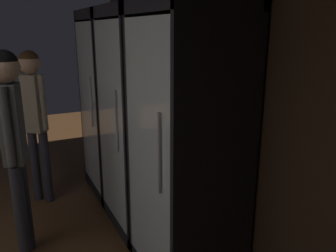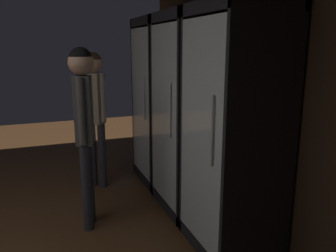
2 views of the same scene
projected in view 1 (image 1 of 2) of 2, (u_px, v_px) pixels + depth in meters
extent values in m
cube|color=#382619|center=(264.00, 96.00, 2.09)|extent=(6.00, 0.06, 2.80)
cube|color=black|center=(138.00, 102.00, 3.87)|extent=(0.77, 0.04, 1.99)
cube|color=black|center=(105.00, 99.00, 4.06)|extent=(0.04, 0.60, 1.99)
cube|color=black|center=(126.00, 112.00, 3.43)|extent=(0.04, 0.60, 1.99)
cube|color=black|center=(111.00, 15.00, 3.49)|extent=(0.77, 0.60, 0.10)
cube|color=black|center=(118.00, 183.00, 4.01)|extent=(0.77, 0.60, 0.10)
cube|color=white|center=(136.00, 103.00, 3.85)|extent=(0.69, 0.02, 1.75)
cube|color=silver|center=(89.00, 107.00, 3.62)|extent=(0.69, 0.02, 1.75)
cylinder|color=#B2B2B7|center=(91.00, 102.00, 3.39)|extent=(0.02, 0.02, 0.50)
cube|color=silver|center=(118.00, 177.00, 3.99)|extent=(0.67, 0.52, 0.02)
cylinder|color=brown|center=(113.00, 163.00, 4.10)|extent=(0.06, 0.06, 0.23)
cylinder|color=brown|center=(113.00, 151.00, 4.05)|extent=(0.02, 0.02, 0.09)
cylinder|color=#B2332D|center=(113.00, 163.00, 4.10)|extent=(0.07, 0.07, 0.09)
cylinder|color=black|center=(121.00, 173.00, 3.81)|extent=(0.07, 0.07, 0.23)
cylinder|color=black|center=(120.00, 160.00, 3.77)|extent=(0.03, 0.03, 0.08)
cylinder|color=#B2332D|center=(121.00, 174.00, 3.81)|extent=(0.08, 0.08, 0.06)
cube|color=silver|center=(116.00, 142.00, 3.87)|extent=(0.67, 0.52, 0.02)
cylinder|color=#9EAD99|center=(115.00, 130.00, 3.99)|extent=(0.07, 0.07, 0.19)
cylinder|color=#9EAD99|center=(114.00, 118.00, 3.96)|extent=(0.03, 0.03, 0.09)
cylinder|color=tan|center=(115.00, 129.00, 3.99)|extent=(0.08, 0.08, 0.06)
cylinder|color=black|center=(121.00, 138.00, 3.70)|extent=(0.08, 0.08, 0.19)
cylinder|color=black|center=(121.00, 127.00, 3.66)|extent=(0.03, 0.03, 0.06)
cylinder|color=white|center=(121.00, 137.00, 3.69)|extent=(0.08, 0.08, 0.05)
cube|color=silver|center=(115.00, 105.00, 3.75)|extent=(0.67, 0.52, 0.02)
cylinder|color=gray|center=(109.00, 90.00, 3.91)|extent=(0.06, 0.06, 0.24)
cylinder|color=gray|center=(108.00, 77.00, 3.86)|extent=(0.02, 0.02, 0.07)
cylinder|color=tan|center=(109.00, 93.00, 3.91)|extent=(0.06, 0.06, 0.09)
cylinder|color=gray|center=(114.00, 94.00, 3.71)|extent=(0.06, 0.06, 0.22)
cylinder|color=gray|center=(113.00, 81.00, 3.67)|extent=(0.02, 0.02, 0.08)
cylinder|color=beige|center=(114.00, 96.00, 3.71)|extent=(0.07, 0.07, 0.06)
cylinder|color=#336B38|center=(121.00, 100.00, 3.53)|extent=(0.06, 0.06, 0.18)
cylinder|color=#336B38|center=(121.00, 88.00, 3.50)|extent=(0.02, 0.02, 0.07)
cylinder|color=white|center=(122.00, 101.00, 3.54)|extent=(0.06, 0.06, 0.07)
cube|color=silver|center=(113.00, 65.00, 3.63)|extent=(0.67, 0.52, 0.02)
cylinder|color=#336B38|center=(108.00, 54.00, 3.79)|extent=(0.08, 0.08, 0.20)
cylinder|color=#336B38|center=(107.00, 41.00, 3.75)|extent=(0.03, 0.03, 0.07)
cylinder|color=beige|center=(108.00, 53.00, 3.79)|extent=(0.08, 0.08, 0.07)
cylinder|color=gray|center=(112.00, 55.00, 3.60)|extent=(0.08, 0.08, 0.19)
cylinder|color=gray|center=(112.00, 43.00, 3.57)|extent=(0.03, 0.03, 0.07)
cylinder|color=tan|center=(112.00, 56.00, 3.60)|extent=(0.08, 0.08, 0.08)
cylinder|color=#336B38|center=(117.00, 56.00, 3.40)|extent=(0.06, 0.06, 0.22)
cylinder|color=#336B38|center=(117.00, 40.00, 3.36)|extent=(0.02, 0.02, 0.09)
cylinder|color=#B2332D|center=(117.00, 58.00, 3.41)|extent=(0.06, 0.06, 0.06)
cube|color=black|center=(170.00, 119.00, 3.16)|extent=(0.77, 0.04, 1.99)
cube|color=black|center=(128.00, 113.00, 3.36)|extent=(0.04, 0.60, 1.99)
cube|color=black|center=(159.00, 133.00, 2.73)|extent=(0.04, 0.60, 1.99)
cube|color=black|center=(140.00, 11.00, 2.79)|extent=(0.77, 0.60, 0.10)
cube|color=black|center=(144.00, 216.00, 3.30)|extent=(0.77, 0.60, 0.10)
cube|color=white|center=(167.00, 119.00, 3.15)|extent=(0.69, 0.02, 1.75)
cube|color=silver|center=(111.00, 126.00, 2.92)|extent=(0.69, 0.02, 1.75)
cylinder|color=#B2B2B7|center=(116.00, 121.00, 2.69)|extent=(0.02, 0.02, 0.50)
cube|color=silver|center=(144.00, 209.00, 3.29)|extent=(0.67, 0.52, 0.02)
cylinder|color=gray|center=(135.00, 189.00, 3.48)|extent=(0.07, 0.07, 0.18)
cylinder|color=gray|center=(134.00, 178.00, 3.44)|extent=(0.03, 0.03, 0.07)
cylinder|color=tan|center=(135.00, 191.00, 3.48)|extent=(0.08, 0.08, 0.07)
cylinder|color=black|center=(143.00, 194.00, 3.34)|extent=(0.07, 0.07, 0.22)
cylinder|color=black|center=(143.00, 180.00, 3.30)|extent=(0.02, 0.02, 0.08)
cylinder|color=#B2332D|center=(143.00, 196.00, 3.34)|extent=(0.08, 0.08, 0.06)
cylinder|color=#336B38|center=(144.00, 203.00, 3.17)|extent=(0.06, 0.06, 0.22)
cylinder|color=#336B38|center=(143.00, 189.00, 3.13)|extent=(0.02, 0.02, 0.07)
cylinder|color=white|center=(144.00, 202.00, 3.17)|extent=(0.07, 0.07, 0.06)
cylinder|color=#9EAD99|center=(152.00, 211.00, 3.03)|extent=(0.06, 0.06, 0.21)
cylinder|color=#9EAD99|center=(152.00, 196.00, 2.99)|extent=(0.02, 0.02, 0.07)
cylinder|color=beige|center=(152.00, 213.00, 3.03)|extent=(0.07, 0.07, 0.07)
cube|color=silver|center=(143.00, 167.00, 3.17)|extent=(0.67, 0.52, 0.02)
cylinder|color=#336B38|center=(132.00, 149.00, 3.35)|extent=(0.08, 0.08, 0.20)
cylinder|color=#336B38|center=(131.00, 136.00, 3.31)|extent=(0.03, 0.03, 0.07)
cylinder|color=tan|center=(132.00, 150.00, 3.35)|extent=(0.08, 0.08, 0.05)
cylinder|color=brown|center=(136.00, 154.00, 3.18)|extent=(0.08, 0.08, 0.22)
cylinder|color=brown|center=(135.00, 137.00, 3.14)|extent=(0.03, 0.03, 0.09)
cylinder|color=tan|center=(136.00, 156.00, 3.19)|extent=(0.08, 0.08, 0.07)
cylinder|color=gray|center=(149.00, 158.00, 3.06)|extent=(0.07, 0.07, 0.23)
cylinder|color=gray|center=(148.00, 142.00, 3.02)|extent=(0.02, 0.02, 0.08)
cylinder|color=#2D2D33|center=(149.00, 159.00, 3.06)|extent=(0.07, 0.07, 0.08)
cylinder|color=#194723|center=(153.00, 164.00, 2.91)|extent=(0.08, 0.08, 0.24)
cylinder|color=#194723|center=(153.00, 147.00, 2.87)|extent=(0.03, 0.03, 0.08)
cylinder|color=white|center=(153.00, 166.00, 2.91)|extent=(0.08, 0.08, 0.08)
cube|color=silver|center=(142.00, 123.00, 3.05)|extent=(0.67, 0.52, 0.02)
cylinder|color=#9EAD99|center=(128.00, 105.00, 3.21)|extent=(0.08, 0.08, 0.21)
cylinder|color=#9EAD99|center=(127.00, 90.00, 3.17)|extent=(0.03, 0.03, 0.09)
cylinder|color=#B2332D|center=(128.00, 108.00, 3.22)|extent=(0.08, 0.08, 0.07)
cylinder|color=#9EAD99|center=(143.00, 109.00, 3.10)|extent=(0.07, 0.07, 0.19)
cylinder|color=#9EAD99|center=(143.00, 95.00, 3.06)|extent=(0.03, 0.03, 0.07)
cylinder|color=#B2332D|center=(143.00, 109.00, 3.10)|extent=(0.07, 0.07, 0.05)
cylinder|color=#194723|center=(148.00, 111.00, 2.95)|extent=(0.08, 0.08, 0.22)
cylinder|color=#194723|center=(148.00, 94.00, 2.91)|extent=(0.02, 0.02, 0.08)
cylinder|color=#B2332D|center=(148.00, 112.00, 2.95)|extent=(0.08, 0.08, 0.07)
cylinder|color=#9EAD99|center=(159.00, 116.00, 2.82)|extent=(0.06, 0.06, 0.21)
cylinder|color=#9EAD99|center=(159.00, 99.00, 2.78)|extent=(0.02, 0.02, 0.07)
cylinder|color=#2D2D33|center=(159.00, 116.00, 2.82)|extent=(0.06, 0.06, 0.06)
cube|color=silver|center=(141.00, 74.00, 2.93)|extent=(0.67, 0.52, 0.02)
cylinder|color=brown|center=(136.00, 58.00, 3.05)|extent=(0.06, 0.06, 0.22)
cylinder|color=brown|center=(136.00, 42.00, 3.01)|extent=(0.02, 0.02, 0.07)
cylinder|color=beige|center=(136.00, 59.00, 3.05)|extent=(0.07, 0.07, 0.06)
cylinder|color=gray|center=(151.00, 64.00, 2.76)|extent=(0.08, 0.08, 0.19)
cylinder|color=gray|center=(150.00, 48.00, 2.73)|extent=(0.02, 0.02, 0.06)
cylinder|color=beige|center=(151.00, 65.00, 2.77)|extent=(0.08, 0.08, 0.06)
cube|color=black|center=(220.00, 144.00, 2.46)|extent=(0.77, 0.04, 1.99)
cube|color=black|center=(164.00, 135.00, 2.66)|extent=(0.04, 0.60, 1.99)
cube|color=black|center=(216.00, 168.00, 2.03)|extent=(0.04, 0.60, 1.99)
cube|color=black|center=(189.00, 5.00, 2.08)|extent=(0.77, 0.60, 0.10)
cube|color=white|center=(217.00, 145.00, 2.45)|extent=(0.69, 0.02, 1.75)
cube|color=silver|center=(148.00, 156.00, 2.22)|extent=(0.69, 0.02, 1.75)
cylinder|color=#B2B2B7|center=(159.00, 154.00, 1.98)|extent=(0.02, 0.02, 0.50)
cylinder|color=#336B38|center=(168.00, 232.00, 2.73)|extent=(0.08, 0.08, 0.19)
cylinder|color=#336B38|center=(168.00, 217.00, 2.70)|extent=(0.03, 0.03, 0.07)
cylinder|color=tan|center=(168.00, 233.00, 2.74)|extent=(0.08, 0.08, 0.06)
cylinder|color=#336B38|center=(181.00, 248.00, 2.53)|extent=(0.07, 0.07, 0.20)
cylinder|color=#336B38|center=(181.00, 231.00, 2.49)|extent=(0.02, 0.02, 0.09)
cylinder|color=tan|center=(181.00, 247.00, 2.53)|extent=(0.07, 0.07, 0.05)
cylinder|color=gray|center=(202.00, 249.00, 2.32)|extent=(0.02, 0.02, 0.08)
cube|color=silver|center=(186.00, 207.00, 2.46)|extent=(0.67, 0.52, 0.02)
cylinder|color=#9EAD99|center=(170.00, 179.00, 2.66)|extent=(0.06, 0.06, 0.20)
cylinder|color=#9EAD99|center=(170.00, 162.00, 2.62)|extent=(0.02, 0.02, 0.08)
cylinder|color=#2D2D33|center=(170.00, 182.00, 2.67)|extent=(0.07, 0.07, 0.05)
cylinder|color=gray|center=(183.00, 185.00, 2.52)|extent=(0.08, 0.08, 0.24)
cylinder|color=gray|center=(183.00, 166.00, 2.47)|extent=(0.03, 0.03, 0.07)
cylinder|color=#B2332D|center=(183.00, 189.00, 2.53)|extent=(0.08, 0.08, 0.07)
cylinder|color=#9EAD99|center=(186.00, 199.00, 2.35)|extent=(0.07, 0.07, 0.20)
cylinder|color=#9EAD99|center=(186.00, 179.00, 2.31)|extent=(0.02, 0.02, 0.09)
cylinder|color=#2D2D33|center=(186.00, 199.00, 2.35)|extent=(0.07, 0.07, 0.07)
cylinder|color=black|center=(209.00, 205.00, 2.24)|extent=(0.06, 0.06, 0.23)
cylinder|color=black|center=(209.00, 184.00, 2.20)|extent=(0.02, 0.02, 0.07)
cylinder|color=#B2332D|center=(209.00, 204.00, 2.23)|extent=(0.07, 0.07, 0.09)
cube|color=silver|center=(186.00, 150.00, 2.35)|extent=(0.67, 0.52, 0.02)
cylinder|color=#9EAD99|center=(168.00, 124.00, 2.52)|extent=(0.07, 0.07, 0.23)
cylinder|color=#9EAD99|center=(168.00, 105.00, 2.48)|extent=(0.03, 0.03, 0.07)
cylinder|color=#B2332D|center=(168.00, 129.00, 2.53)|extent=(0.07, 0.07, 0.09)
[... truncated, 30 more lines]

